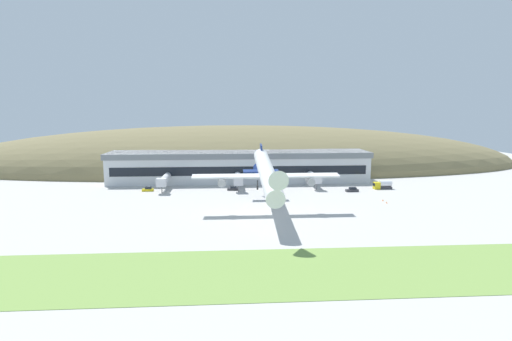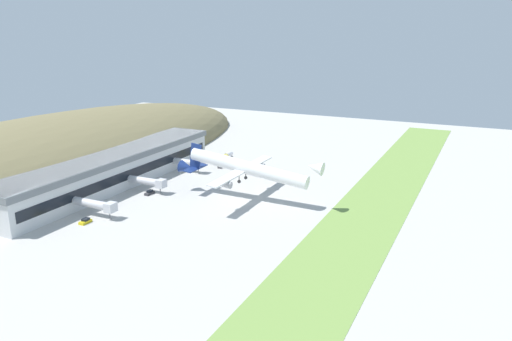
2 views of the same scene
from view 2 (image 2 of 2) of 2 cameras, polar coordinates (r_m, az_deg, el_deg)
ground_plane at (r=169.35m, az=-1.85°, el=-3.66°), size 362.78×362.78×0.00m
grass_strip_foreground at (r=155.77m, az=12.02°, el=-5.77°), size 326.51×23.26×0.08m
hill_backdrop at (r=224.03m, az=-24.14°, el=-0.20°), size 295.22×87.89×42.49m
terminal_building at (r=192.89m, az=-15.97°, el=0.34°), size 105.08×17.47×12.33m
jetway_0 at (r=163.09m, az=-17.79°, el=-3.73°), size 3.38×16.01×5.43m
jetway_1 at (r=182.53m, az=-12.16°, el=-1.25°), size 3.38×15.43×5.43m
jetway_2 at (r=205.45m, az=-7.57°, el=0.88°), size 3.38×13.51×5.43m
cargo_airplane at (r=168.12m, az=-1.25°, el=0.31°), size 41.63×53.76×11.93m
service_car_0 at (r=159.95m, az=-18.91°, el=-5.50°), size 4.03×1.97×1.50m
service_car_1 at (r=212.36m, az=-3.95°, el=0.54°), size 4.66×1.99×1.56m
service_car_2 at (r=181.20m, az=-12.05°, el=-2.49°), size 4.16×1.83×1.46m
fuel_truck at (r=224.94m, az=-3.27°, el=1.65°), size 6.69×2.50×3.27m
traffic_cone_0 at (r=210.37m, az=0.37°, el=0.33°), size 0.52×0.52×0.58m
traffic_cone_1 at (r=209.12m, az=1.15°, el=0.23°), size 0.52×0.52×0.58m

